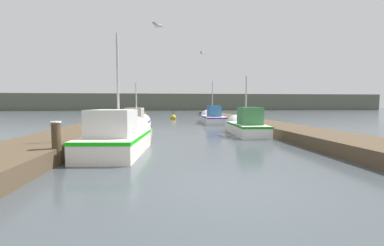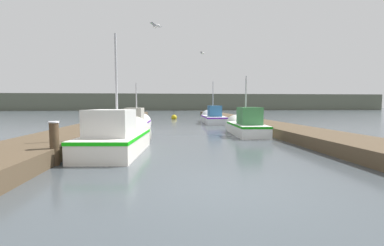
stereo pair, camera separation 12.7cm
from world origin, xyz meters
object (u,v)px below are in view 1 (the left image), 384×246
Objects in this scene: fishing_boat_3 at (212,118)px; seagull_1 at (158,26)px; fishing_boat_1 at (245,125)px; mooring_piling_0 at (102,128)px; channel_buoy at (173,117)px; mooring_piling_2 at (240,120)px; seagull_lead at (202,53)px; fishing_boat_0 at (121,137)px; fishing_boat_2 at (137,123)px; mooring_piling_1 at (57,143)px.

fishing_boat_3 is 15.36m from seagull_1.
fishing_boat_1 is 3.93× the size of mooring_piling_0.
mooring_piling_2 is at bearing -66.78° from channel_buoy.
fishing_boat_1 is 0.78× the size of fishing_boat_3.
mooring_piling_2 reaches higher than channel_buoy.
seagull_lead is (-2.91, -0.74, 4.62)m from mooring_piling_2.
fishing_boat_0 is 4.07m from seagull_1.
fishing_boat_0 is 4.15× the size of channel_buoy.
seagull_1 reaches higher than fishing_boat_0.
fishing_boat_0 reaches higher than channel_buoy.
fishing_boat_2 is 9.22× the size of seagull_lead.
seagull_lead reaches higher than mooring_piling_1.
mooring_piling_2 is 11.62m from seagull_1.
seagull_lead is (5.33, 5.74, 4.51)m from mooring_piling_0.
mooring_piling_1 is at bearing -112.42° from fishing_boat_3.
mooring_piling_2 is 0.88× the size of channel_buoy.
fishing_boat_3 is at bearing 10.71° from seagull_lead.
fishing_boat_1 reaches higher than fishing_boat_2.
fishing_boat_1 is 9.19× the size of seagull_1.
fishing_boat_3 is 17.25m from mooring_piling_1.
mooring_piling_2 is 11.54m from channel_buoy.
mooring_piling_0 is 2.26× the size of seagull_lead.
fishing_boat_3 is at bearing 71.96° from fishing_boat_0.
mooring_piling_2 is (8.24, 6.48, -0.11)m from mooring_piling_0.
mooring_piling_2 is (7.03, 8.85, 0.00)m from fishing_boat_0.
fishing_boat_2 is at bearing 119.44° from seagull_lead.
mooring_piling_2 is at bearing 56.62° from fishing_boat_0.
mooring_piling_0 is 2.34× the size of seagull_1.
seagull_1 is (-1.08, -20.04, 4.10)m from channel_buoy.
mooring_piling_0 is 1.22× the size of mooring_piling_2.
fishing_boat_2 is 9.53× the size of seagull_1.
mooring_piling_1 is 21.85m from channel_buoy.
mooring_piling_1 reaches higher than mooring_piling_2.
fishing_boat_2 reaches higher than mooring_piling_1.
mooring_piling_2 is (7.31, 0.86, 0.06)m from fishing_boat_2.
channel_buoy is at bearing 36.05° from seagull_lead.
mooring_piling_0 is 1.08× the size of channel_buoy.
fishing_boat_2 is 5.70m from mooring_piling_0.
mooring_piling_2 is at bearing -177.31° from seagull_1.
fishing_boat_0 is 0.98× the size of fishing_boat_1.
mooring_piling_1 is 13.76m from mooring_piling_2.
fishing_boat_1 is at bearing 42.35° from fishing_boat_0.
fishing_boat_1 is 7.19m from fishing_boat_2.
mooring_piling_0 is 9.04m from seagull_lead.
mooring_piling_2 is (0.96, 4.23, 0.02)m from fishing_boat_1.
fishing_boat_2 is 10.11m from mooring_piling_1.
fishing_boat_1 is at bearing 17.16° from mooring_piling_0.
fishing_boat_3 reaches higher than mooring_piling_1.
seagull_1 is (-4.42, -14.21, 3.81)m from fishing_boat_3.
mooring_piling_1 is 2.33× the size of seagull_1.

